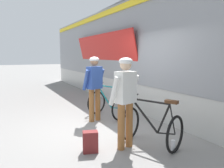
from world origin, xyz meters
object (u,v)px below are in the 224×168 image
Objects in this scene: cyclist_near_in_blue at (94,83)px; bicycle_near_teal at (108,104)px; cyclist_far_in_white at (125,95)px; backpack_on_platform at (90,142)px; bicycle_far_black at (151,126)px; train_car at (202,50)px; water_bottle_near_the_bikes at (173,145)px.

bicycle_near_teal is at bearing 18.07° from cyclist_near_in_blue.
cyclist_near_in_blue is 1.00× the size of cyclist_far_in_white.
backpack_on_platform is at bearing 170.11° from cyclist_far_in_white.
bicycle_far_black reaches higher than backpack_on_platform.
bicycle_far_black is (0.34, -2.10, -0.65)m from cyclist_near_in_blue.
cyclist_far_in_white is 1.42× the size of bicycle_near_teal.
train_car is 3.48m from water_bottle_near_the_bikes.
water_bottle_near_the_bikes is at bearing -7.70° from backpack_on_platform.
bicycle_near_teal is at bearing 92.16° from water_bottle_near_the_bikes.
cyclist_near_in_blue is at bearing -161.93° from bicycle_near_teal.
cyclist_near_in_blue is at bearing 85.20° from cyclist_far_in_white.
train_car reaches higher than water_bottle_near_the_bikes.
cyclist_far_in_white reaches higher than backpack_on_platform.
train_car is 3.36m from bicycle_far_black.
water_bottle_near_the_bikes is at bearing -34.89° from cyclist_far_in_white.
cyclist_near_in_blue is at bearing 103.39° from water_bottle_near_the_bikes.
cyclist_near_in_blue reaches higher than bicycle_near_teal.
cyclist_near_in_blue is 4.40× the size of backpack_on_platform.
bicycle_near_teal is (0.49, 0.16, -0.65)m from cyclist_near_in_blue.
cyclist_far_in_white is 2.30m from bicycle_near_teal.
bicycle_far_black is 0.54m from water_bottle_near_the_bikes.
train_car reaches higher than bicycle_near_teal.
train_car reaches higher than cyclist_far_in_white.
bicycle_far_black is 1.23m from backpack_on_platform.
cyclist_far_in_white is at bearing -94.80° from cyclist_near_in_blue.
backpack_on_platform is (-0.68, 0.12, -0.85)m from cyclist_far_in_white.
train_car is 17.58× the size of bicycle_near_teal.
train_car is at bearing 24.56° from bicycle_far_black.
bicycle_near_teal is (0.65, 2.10, -0.65)m from cyclist_far_in_white.
cyclist_far_in_white reaches higher than bicycle_near_teal.
bicycle_near_teal reaches higher than backpack_on_platform.
bicycle_far_black is 3.16× the size of backpack_on_platform.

